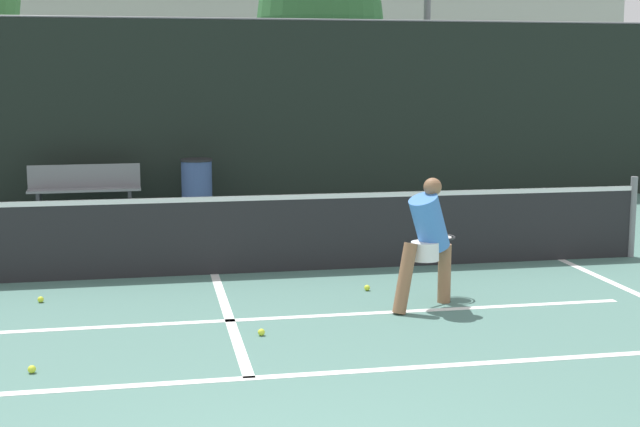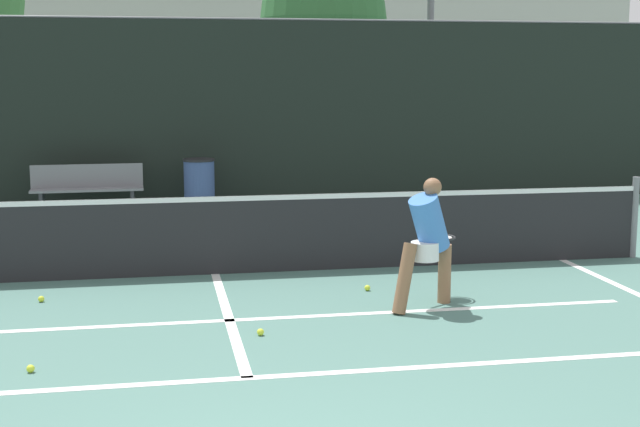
{
  "view_description": "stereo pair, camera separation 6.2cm",
  "coord_description": "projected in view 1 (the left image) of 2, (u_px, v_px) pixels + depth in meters",
  "views": [
    {
      "loc": [
        -0.73,
        -4.32,
        2.41
      ],
      "look_at": [
        1.01,
        4.75,
        0.95
      ],
      "focal_mm": 50.0,
      "sensor_mm": 36.0,
      "label": 1
    },
    {
      "loc": [
        -0.67,
        -4.33,
        2.41
      ],
      "look_at": [
        1.01,
        4.75,
        0.95
      ],
      "focal_mm": 50.0,
      "sensor_mm": 36.0,
      "label": 2
    }
  ],
  "objects": [
    {
      "name": "court_center_mark",
      "position": [
        228.0,
        315.0,
        8.94
      ],
      "size": [
        0.1,
        3.79,
        0.01
      ],
      "primitive_type": "cube",
      "color": "white",
      "rests_on": "ground"
    },
    {
      "name": "court_baseline_near",
      "position": [
        249.0,
        378.0,
        7.1
      ],
      "size": [
        11.0,
        0.1,
        0.01
      ],
      "primitive_type": "cube",
      "color": "white",
      "rests_on": "ground"
    },
    {
      "name": "trash_bin",
      "position": [
        197.0,
        185.0,
        15.56
      ],
      "size": [
        0.56,
        0.56,
        0.93
      ],
      "color": "#384C7F",
      "rests_on": "ground"
    },
    {
      "name": "fence_back",
      "position": [
        189.0,
        113.0,
        16.04
      ],
      "size": [
        24.0,
        0.06,
        3.39
      ],
      "color": "black",
      "rests_on": "ground"
    },
    {
      "name": "building_far",
      "position": [
        166.0,
        65.0,
        33.5
      ],
      "size": [
        36.0,
        2.4,
        5.44
      ],
      "primitive_type": "cube",
      "color": "#B2ADA3",
      "rests_on": "ground"
    },
    {
      "name": "court_sideline_right",
      "position": [
        639.0,
        294.0,
        9.78
      ],
      "size": [
        0.1,
        4.79,
        0.01
      ],
      "primitive_type": "cube",
      "color": "white",
      "rests_on": "ground"
    },
    {
      "name": "net",
      "position": [
        214.0,
        233.0,
        10.7
      ],
      "size": [
        11.09,
        0.09,
        1.07
      ],
      "color": "slate",
      "rests_on": "ground"
    },
    {
      "name": "tennis_ball_scattered_1",
      "position": [
        32.0,
        369.0,
        7.22
      ],
      "size": [
        0.07,
        0.07,
        0.07
      ],
      "primitive_type": "sphere",
      "color": "#D1E033",
      "rests_on": "ground"
    },
    {
      "name": "parked_car",
      "position": [
        121.0,
        161.0,
        18.3
      ],
      "size": [
        1.66,
        4.14,
        1.47
      ],
      "color": "black",
      "rests_on": "ground"
    },
    {
      "name": "tree_west",
      "position": [
        320.0,
        19.0,
        20.29
      ],
      "size": [
        2.89,
        2.89,
        5.09
      ],
      "color": "brown",
      "rests_on": "ground"
    },
    {
      "name": "tennis_ball_scattered_2",
      "position": [
        41.0,
        299.0,
        9.45
      ],
      "size": [
        0.07,
        0.07,
        0.07
      ],
      "primitive_type": "sphere",
      "color": "#D1E033",
      "rests_on": "ground"
    },
    {
      "name": "tennis_ball_scattered_0",
      "position": [
        367.0,
        288.0,
        9.96
      ],
      "size": [
        0.07,
        0.07,
        0.07
      ],
      "primitive_type": "sphere",
      "color": "#D1E033",
      "rests_on": "ground"
    },
    {
      "name": "player_practicing",
      "position": [
        428.0,
        238.0,
        9.18
      ],
      "size": [
        0.97,
        0.99,
        1.36
      ],
      "rotation": [
        0.0,
        0.0,
        0.55
      ],
      "color": "#8C6042",
      "rests_on": "ground"
    },
    {
      "name": "court_service_line",
      "position": [
        230.0,
        320.0,
        8.76
      ],
      "size": [
        8.25,
        0.1,
        0.01
      ],
      "primitive_type": "cube",
      "color": "white",
      "rests_on": "ground"
    },
    {
      "name": "tennis_ball_scattered_4",
      "position": [
        261.0,
        332.0,
        8.26
      ],
      "size": [
        0.07,
        0.07,
        0.07
      ],
      "primitive_type": "sphere",
      "color": "#D1E033",
      "rests_on": "ground"
    },
    {
      "name": "courtside_bench",
      "position": [
        85.0,
        187.0,
        15.22
      ],
      "size": [
        1.89,
        0.43,
        0.86
      ],
      "rotation": [
        0.0,
        0.0,
        0.03
      ],
      "color": "slate",
      "rests_on": "ground"
    }
  ]
}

